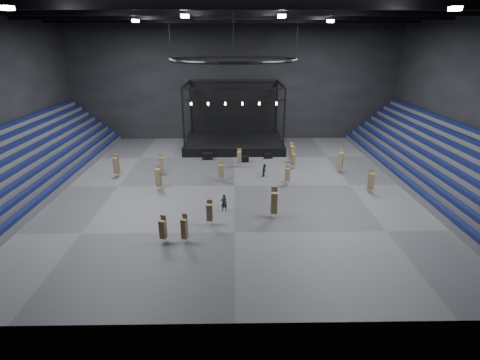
{
  "coord_description": "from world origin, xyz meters",
  "views": [
    {
      "loc": [
        -0.02,
        -37.64,
        14.7
      ],
      "look_at": [
        0.58,
        -2.0,
        1.4
      ],
      "focal_mm": 28.0,
      "sensor_mm": 36.0,
      "label": 1
    }
  ],
  "objects_px": {
    "chair_stack_4": "(274,202)",
    "chair_stack_7": "(292,152)",
    "flight_case_mid": "(244,159)",
    "chair_stack_0": "(293,159)",
    "man_center": "(224,203)",
    "flight_case_left": "(207,156)",
    "chair_stack_11": "(161,164)",
    "stage": "(234,137)",
    "chair_stack_1": "(184,228)",
    "chair_stack_9": "(159,177)",
    "crew_member": "(265,170)",
    "chair_stack_3": "(116,165)",
    "chair_stack_8": "(341,160)",
    "chair_stack_2": "(239,157)",
    "chair_stack_6": "(287,174)",
    "chair_stack_10": "(221,171)",
    "chair_stack_12": "(163,229)",
    "flight_case_right": "(268,156)",
    "chair_stack_13": "(210,212)",
    "chair_stack_5": "(371,181)"
  },
  "relations": [
    {
      "from": "chair_stack_6",
      "to": "crew_member",
      "type": "height_order",
      "value": "chair_stack_6"
    },
    {
      "from": "flight_case_mid",
      "to": "chair_stack_3",
      "type": "xyz_separation_m",
      "value": [
        -14.77,
        -5.32,
        1.03
      ]
    },
    {
      "from": "flight_case_mid",
      "to": "chair_stack_2",
      "type": "height_order",
      "value": "chair_stack_2"
    },
    {
      "from": "chair_stack_4",
      "to": "chair_stack_7",
      "type": "bearing_deg",
      "value": 77.52
    },
    {
      "from": "chair_stack_3",
      "to": "chair_stack_7",
      "type": "xyz_separation_m",
      "value": [
        20.82,
        4.89,
        -0.01
      ]
    },
    {
      "from": "chair_stack_8",
      "to": "crew_member",
      "type": "height_order",
      "value": "chair_stack_8"
    },
    {
      "from": "flight_case_mid",
      "to": "chair_stack_0",
      "type": "bearing_deg",
      "value": -24.17
    },
    {
      "from": "chair_stack_6",
      "to": "flight_case_mid",
      "type": "bearing_deg",
      "value": 117.4
    },
    {
      "from": "flight_case_mid",
      "to": "chair_stack_8",
      "type": "height_order",
      "value": "chair_stack_8"
    },
    {
      "from": "stage",
      "to": "chair_stack_1",
      "type": "relative_size",
      "value": 5.93
    },
    {
      "from": "flight_case_left",
      "to": "chair_stack_8",
      "type": "bearing_deg",
      "value": -17.7
    },
    {
      "from": "chair_stack_9",
      "to": "crew_member",
      "type": "bearing_deg",
      "value": 29.26
    },
    {
      "from": "chair_stack_5",
      "to": "chair_stack_8",
      "type": "bearing_deg",
      "value": 103.93
    },
    {
      "from": "flight_case_left",
      "to": "chair_stack_11",
      "type": "distance_m",
      "value": 7.51
    },
    {
      "from": "chair_stack_6",
      "to": "crew_member",
      "type": "bearing_deg",
      "value": 129.75
    },
    {
      "from": "stage",
      "to": "chair_stack_3",
      "type": "xyz_separation_m",
      "value": [
        -13.45,
        -13.11,
        -0.05
      ]
    },
    {
      "from": "chair_stack_1",
      "to": "chair_stack_3",
      "type": "distance_m",
      "value": 17.91
    },
    {
      "from": "chair_stack_3",
      "to": "chair_stack_10",
      "type": "distance_m",
      "value": 12.1
    },
    {
      "from": "flight_case_mid",
      "to": "man_center",
      "type": "xyz_separation_m",
      "value": [
        -2.28,
        -14.79,
        0.44
      ]
    },
    {
      "from": "chair_stack_1",
      "to": "chair_stack_8",
      "type": "distance_m",
      "value": 23.3
    },
    {
      "from": "chair_stack_7",
      "to": "flight_case_mid",
      "type": "bearing_deg",
      "value": 152.49
    },
    {
      "from": "chair_stack_6",
      "to": "chair_stack_13",
      "type": "bearing_deg",
      "value": -131.2
    },
    {
      "from": "man_center",
      "to": "chair_stack_10",
      "type": "bearing_deg",
      "value": -104.54
    },
    {
      "from": "flight_case_left",
      "to": "man_center",
      "type": "bearing_deg",
      "value": -80.91
    },
    {
      "from": "flight_case_mid",
      "to": "crew_member",
      "type": "bearing_deg",
      "value": -68.18
    },
    {
      "from": "stage",
      "to": "flight_case_left",
      "type": "xyz_separation_m",
      "value": [
        -3.51,
        -6.63,
        -1.0
      ]
    },
    {
      "from": "chair_stack_11",
      "to": "crew_member",
      "type": "relative_size",
      "value": 1.63
    },
    {
      "from": "flight_case_left",
      "to": "chair_stack_11",
      "type": "bearing_deg",
      "value": -132.07
    },
    {
      "from": "chair_stack_9",
      "to": "chair_stack_11",
      "type": "relative_size",
      "value": 1.17
    },
    {
      "from": "stage",
      "to": "chair_stack_2",
      "type": "xyz_separation_m",
      "value": [
        0.63,
        -9.76,
        -0.22
      ]
    },
    {
      "from": "chair_stack_3",
      "to": "chair_stack_12",
      "type": "height_order",
      "value": "chair_stack_3"
    },
    {
      "from": "flight_case_left",
      "to": "chair_stack_3",
      "type": "height_order",
      "value": "chair_stack_3"
    },
    {
      "from": "chair_stack_0",
      "to": "chair_stack_7",
      "type": "distance_m",
      "value": 2.24
    },
    {
      "from": "chair_stack_0",
      "to": "man_center",
      "type": "distance_m",
      "value": 14.64
    },
    {
      "from": "chair_stack_7",
      "to": "chair_stack_13",
      "type": "distance_m",
      "value": 19.53
    },
    {
      "from": "flight_case_left",
      "to": "chair_stack_11",
      "type": "height_order",
      "value": "chair_stack_11"
    },
    {
      "from": "chair_stack_1",
      "to": "chair_stack_3",
      "type": "relative_size",
      "value": 0.87
    },
    {
      "from": "chair_stack_9",
      "to": "chair_stack_0",
      "type": "bearing_deg",
      "value": 34.11
    },
    {
      "from": "chair_stack_8",
      "to": "chair_stack_10",
      "type": "relative_size",
      "value": 1.23
    },
    {
      "from": "flight_case_mid",
      "to": "man_center",
      "type": "bearing_deg",
      "value": -98.75
    },
    {
      "from": "flight_case_mid",
      "to": "chair_stack_5",
      "type": "relative_size",
      "value": 0.45
    },
    {
      "from": "chair_stack_10",
      "to": "chair_stack_3",
      "type": "bearing_deg",
      "value": 151.16
    },
    {
      "from": "chair_stack_11",
      "to": "flight_case_mid",
      "type": "bearing_deg",
      "value": 12.26
    },
    {
      "from": "chair_stack_0",
      "to": "chair_stack_13",
      "type": "xyz_separation_m",
      "value": [
        -9.34,
        -14.85,
        0.05
      ]
    },
    {
      "from": "flight_case_right",
      "to": "chair_stack_9",
      "type": "bearing_deg",
      "value": -138.2
    },
    {
      "from": "chair_stack_8",
      "to": "crew_member",
      "type": "bearing_deg",
      "value": -145.81
    },
    {
      "from": "flight_case_mid",
      "to": "chair_stack_1",
      "type": "xyz_separation_m",
      "value": [
        -5.18,
        -20.43,
        0.83
      ]
    },
    {
      "from": "flight_case_left",
      "to": "chair_stack_1",
      "type": "relative_size",
      "value": 0.57
    },
    {
      "from": "chair_stack_7",
      "to": "chair_stack_10",
      "type": "height_order",
      "value": "chair_stack_7"
    },
    {
      "from": "flight_case_right",
      "to": "chair_stack_1",
      "type": "bearing_deg",
      "value": -110.94
    }
  ]
}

